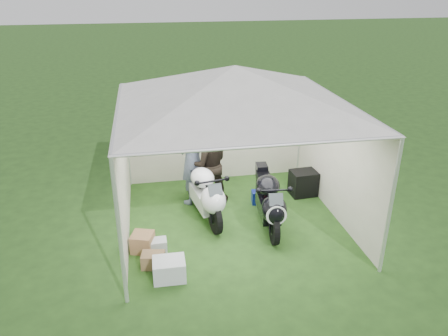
{
  "coord_description": "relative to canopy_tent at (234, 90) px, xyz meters",
  "views": [
    {
      "loc": [
        -1.51,
        -7.23,
        4.37
      ],
      "look_at": [
        -0.13,
        0.35,
        0.97
      ],
      "focal_mm": 35.0,
      "sensor_mm": 36.0,
      "label": 1
    }
  ],
  "objects": [
    {
      "name": "crate_0",
      "position": [
        -1.35,
        -1.6,
        -2.41
      ],
      "size": [
        0.51,
        0.4,
        0.34
      ],
      "primitive_type": "cube",
      "rotation": [
        0.0,
        0.0,
        -0.02
      ],
      "color": "silver",
      "rests_on": "ground"
    },
    {
      "name": "crate_3",
      "position": [
        -1.59,
        -1.25,
        -2.45
      ],
      "size": [
        0.41,
        0.32,
        0.25
      ],
      "primitive_type": "cube",
      "rotation": [
        0.0,
        0.0,
        -0.18
      ],
      "color": "brown",
      "rests_on": "ground"
    },
    {
      "name": "equipment_box",
      "position": [
        1.7,
        0.78,
        -2.3
      ],
      "size": [
        0.57,
        0.47,
        0.54
      ],
      "primitive_type": "cube",
      "rotation": [
        0.0,
        0.0,
        0.07
      ],
      "color": "black",
      "rests_on": "ground"
    },
    {
      "name": "crate_1",
      "position": [
        -1.75,
        -0.75,
        -2.42
      ],
      "size": [
        0.45,
        0.45,
        0.32
      ],
      "primitive_type": "cube",
      "rotation": [
        0.0,
        0.0,
        -0.31
      ],
      "color": "olive",
      "rests_on": "ground"
    },
    {
      "name": "motorcycle_white",
      "position": [
        -0.52,
        0.19,
        -2.02
      ],
      "size": [
        0.65,
        2.01,
        1.0
      ],
      "rotation": [
        0.0,
        0.0,
        0.17
      ],
      "color": "black",
      "rests_on": "ground"
    },
    {
      "name": "ground",
      "position": [
        0.0,
        -0.03,
        -2.58
      ],
      "size": [
        80.0,
        80.0,
        0.0
      ],
      "primitive_type": "plane",
      "color": "#224217",
      "rests_on": "ground"
    },
    {
      "name": "paddock_stand",
      "position": [
        0.69,
        0.56,
        -2.44
      ],
      "size": [
        0.38,
        0.26,
        0.27
      ],
      "primitive_type": "cube",
      "rotation": [
        0.0,
        0.0,
        -0.1
      ],
      "color": "#1628BF",
      "rests_on": "ground"
    },
    {
      "name": "crate_2",
      "position": [
        -1.48,
        -0.79,
        -2.47
      ],
      "size": [
        0.29,
        0.24,
        0.21
      ],
      "primitive_type": "cube",
      "rotation": [
        0.0,
        0.0,
        0.02
      ],
      "color": "#B2B7BB",
      "rests_on": "ground"
    },
    {
      "name": "person_blue_jacket",
      "position": [
        -0.68,
        0.9,
        -1.61
      ],
      "size": [
        0.81,
        0.84,
        1.94
      ],
      "primitive_type": "imported",
      "rotation": [
        0.0,
        0.0,
        -2.28
      ],
      "color": "slate",
      "rests_on": "ground"
    },
    {
      "name": "motorcycle_black",
      "position": [
        0.61,
        -0.34,
        -2.03
      ],
      "size": [
        0.56,
        2.0,
        0.98
      ],
      "rotation": [
        0.0,
        0.0,
        -0.1
      ],
      "color": "black",
      "rests_on": "ground"
    },
    {
      "name": "canopy_tent",
      "position": [
        0.0,
        0.0,
        0.0
      ],
      "size": [
        5.66,
        5.66,
        3.0
      ],
      "color": "silver",
      "rests_on": "ground"
    },
    {
      "name": "person_dark_jacket",
      "position": [
        -0.35,
        0.84,
        -1.73
      ],
      "size": [
        0.83,
        0.65,
        1.69
      ],
      "primitive_type": "imported",
      "rotation": [
        0.0,
        0.0,
        3.15
      ],
      "color": "black",
      "rests_on": "ground"
    }
  ]
}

